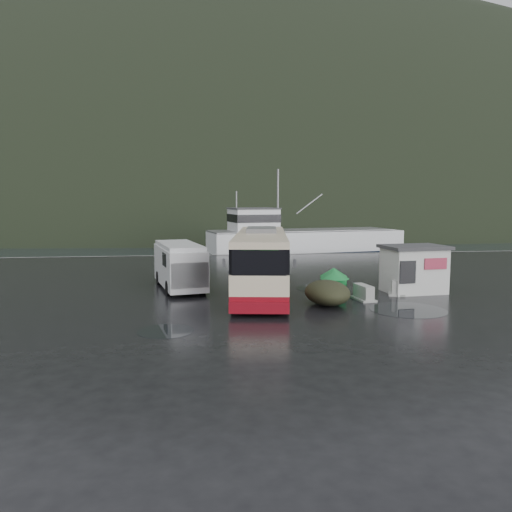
{
  "coord_description": "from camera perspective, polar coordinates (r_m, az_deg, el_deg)",
  "views": [
    {
      "loc": [
        -3.96,
        -25.07,
        5.02
      ],
      "look_at": [
        -0.38,
        3.92,
        1.7
      ],
      "focal_mm": 35.0,
      "sensor_mm": 36.0,
      "label": 1
    }
  ],
  "objects": [
    {
      "name": "waste_bin_right",
      "position": [
        25.8,
        8.94,
        -4.81
      ],
      "size": [
        1.31,
        1.31,
        1.48
      ],
      "primitive_type": null,
      "rotation": [
        0.0,
        0.0,
        -0.27
      ],
      "color": "#157B33",
      "rests_on": "ground"
    },
    {
      "name": "jersey_barrier_a",
      "position": [
        25.71,
        12.17,
        -4.92
      ],
      "size": [
        0.96,
        1.61,
        0.76
      ],
      "primitive_type": null,
      "rotation": [
        0.0,
        0.0,
        0.14
      ],
      "color": "#999993",
      "rests_on": "ground"
    },
    {
      "name": "waste_bin_left",
      "position": [
        26.8,
        8.82,
        -4.39
      ],
      "size": [
        1.27,
        1.27,
        1.44
      ],
      "primitive_type": null,
      "rotation": [
        0.0,
        0.0,
        0.27
      ],
      "color": "#157B33",
      "rests_on": "ground"
    },
    {
      "name": "fishing_trawler",
      "position": [
        54.33,
        5.19,
        1.15
      ],
      "size": [
        24.23,
        9.6,
        9.47
      ],
      "primitive_type": null,
      "rotation": [
        0.0,
        0.0,
        0.19
      ],
      "color": "silver",
      "rests_on": "ground"
    },
    {
      "name": "quay_edge",
      "position": [
        45.52,
        -2.01,
        0.15
      ],
      "size": [
        160.0,
        0.6,
        1.5
      ],
      "primitive_type": "cube",
      "color": "#999993",
      "rests_on": "ground"
    },
    {
      "name": "coach_bus",
      "position": [
        27.29,
        0.59,
        -4.11
      ],
      "size": [
        4.85,
        12.63,
        3.48
      ],
      "primitive_type": null,
      "rotation": [
        0.0,
        0.0,
        -0.15
      ],
      "color": "beige",
      "rests_on": "ground"
    },
    {
      "name": "jersey_barrier_b",
      "position": [
        27.72,
        15.68,
        -4.19
      ],
      "size": [
        1.31,
        1.85,
        0.84
      ],
      "primitive_type": null,
      "rotation": [
        0.0,
        0.0,
        -0.32
      ],
      "color": "#999993",
      "rests_on": "ground"
    },
    {
      "name": "white_van",
      "position": [
        28.71,
        -8.7,
        -3.66
      ],
      "size": [
        3.34,
        6.48,
        2.58
      ],
      "primitive_type": null,
      "rotation": [
        0.0,
        0.0,
        0.21
      ],
      "color": "silver",
      "rests_on": "ground"
    },
    {
      "name": "puddles",
      "position": [
        24.21,
        9.37,
        -5.56
      ],
      "size": [
        13.63,
        10.82,
        0.01
      ],
      "color": "black",
      "rests_on": "ground"
    },
    {
      "name": "dome_tent",
      "position": [
        24.28,
        8.12,
        -5.51
      ],
      "size": [
        2.15,
        2.99,
        1.17
      ],
      "primitive_type": null,
      "rotation": [
        0.0,
        0.0,
        -0.01
      ],
      "color": "#2A2B1A",
      "rests_on": "ground"
    },
    {
      "name": "headland",
      "position": [
        275.47,
        -4.15,
        5.41
      ],
      "size": [
        780.0,
        540.0,
        570.0
      ],
      "primitive_type": "ellipsoid",
      "color": "black",
      "rests_on": "ground"
    },
    {
      "name": "ground",
      "position": [
        25.87,
        1.9,
        -4.71
      ],
      "size": [
        160.0,
        160.0,
        0.0
      ],
      "primitive_type": "plane",
      "color": "black",
      "rests_on": "ground"
    },
    {
      "name": "ticket_kiosk",
      "position": [
        28.52,
        17.49,
        -3.96
      ],
      "size": [
        3.5,
        2.79,
        2.56
      ],
      "primitive_type": null,
      "rotation": [
        0.0,
        0.0,
        0.1
      ],
      "color": "silver",
      "rests_on": "ground"
    },
    {
      "name": "harbor_water",
      "position": [
        135.22,
        -5.37,
        4.32
      ],
      "size": [
        300.0,
        180.0,
        0.02
      ],
      "primitive_type": "cube",
      "color": "black",
      "rests_on": "ground"
    }
  ]
}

